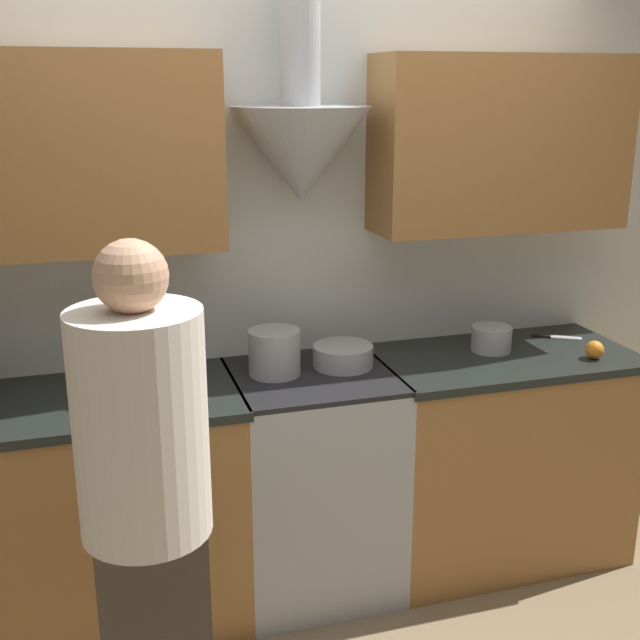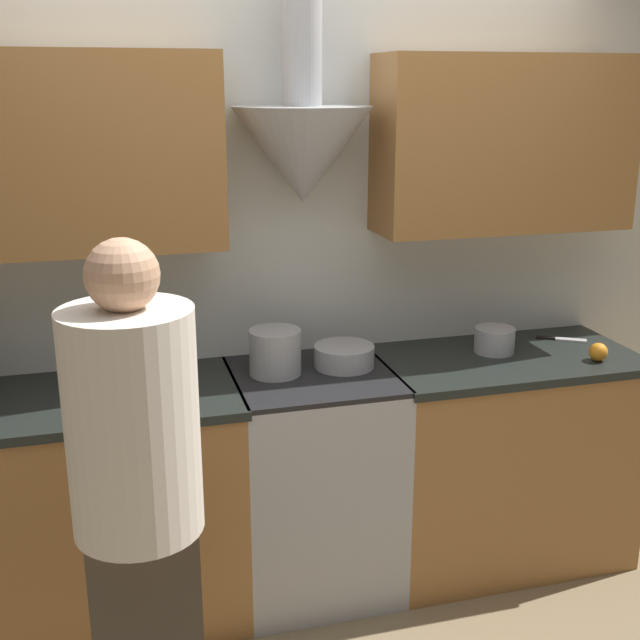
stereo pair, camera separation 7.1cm
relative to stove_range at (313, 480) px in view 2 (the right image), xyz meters
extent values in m
plane|color=#847051|center=(0.00, -0.31, -0.47)|extent=(12.00, 12.00, 0.00)
cube|color=silver|center=(0.00, 0.33, 0.83)|extent=(8.40, 0.06, 2.60)
cone|color=#A8AAAF|center=(0.00, 0.15, 1.30)|extent=(0.54, 0.54, 0.36)
cylinder|color=#A8AAAF|center=(0.00, 0.15, 1.78)|extent=(0.15, 0.15, 0.60)
cube|color=#9E6B38|center=(0.85, 0.15, 1.33)|extent=(1.07, 0.32, 0.70)
cube|color=#9E6B38|center=(-1.11, 0.00, -0.02)|extent=(1.59, 0.60, 0.90)
cube|color=black|center=(-1.11, 0.00, 0.45)|extent=(1.61, 0.62, 0.03)
cube|color=#9E6B38|center=(0.85, 0.00, -0.02)|extent=(1.07, 0.60, 0.90)
cube|color=black|center=(0.85, 0.00, 0.45)|extent=(1.09, 0.62, 0.03)
cube|color=#A8AAAF|center=(0.00, 0.00, -0.01)|extent=(0.63, 0.60, 0.92)
cube|color=black|center=(0.00, -0.30, -0.05)|extent=(0.44, 0.01, 0.41)
cube|color=black|center=(0.00, 0.00, 0.46)|extent=(0.63, 0.60, 0.02)
cube|color=#A8AAAF|center=(0.00, 0.27, 0.40)|extent=(0.63, 0.06, 0.10)
cylinder|color=#A8AAAF|center=(-0.14, 0.04, 0.56)|extent=(0.20, 0.20, 0.18)
cylinder|color=#A8AAAF|center=(0.14, 0.05, 0.51)|extent=(0.24, 0.24, 0.09)
sphere|color=orange|center=(1.17, -0.17, 0.50)|extent=(0.08, 0.08, 0.08)
cylinder|color=#A8AAAF|center=(0.81, 0.05, 0.52)|extent=(0.17, 0.17, 0.11)
cube|color=silver|center=(1.21, 0.10, 0.47)|extent=(0.13, 0.10, 0.01)
cube|color=black|center=(1.12, 0.16, 0.47)|extent=(0.08, 0.06, 0.01)
cylinder|color=silver|center=(-0.72, -0.90, 0.73)|extent=(0.34, 0.34, 0.61)
sphere|color=tan|center=(-0.72, -0.90, 1.12)|extent=(0.19, 0.19, 0.19)
camera|label=1|loc=(-0.83, -2.84, 1.57)|focal=45.00mm
camera|label=2|loc=(-0.77, -2.86, 1.57)|focal=45.00mm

